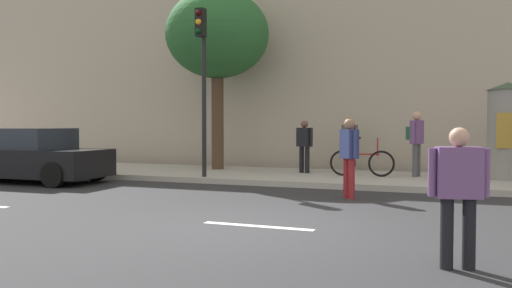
{
  "coord_description": "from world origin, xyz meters",
  "views": [
    {
      "loc": [
        2.89,
        -7.53,
        1.57
      ],
      "look_at": [
        -0.8,
        2.0,
        1.2
      ],
      "focal_mm": 36.89,
      "sensor_mm": 36.0,
      "label": 1
    }
  ],
  "objects_px": {
    "pedestrian_in_dark_shirt": "(458,185)",
    "pedestrian_with_backpack": "(350,140)",
    "street_tree": "(217,35)",
    "pedestrian_with_bag": "(416,138)",
    "pedestrian_near_pole": "(304,142)",
    "traffic_light": "(202,65)",
    "parked_car_dark": "(29,156)",
    "pedestrian_in_red_top": "(349,152)",
    "poster_column": "(507,130)",
    "bicycle_leaning": "(362,162)"
  },
  "relations": [
    {
      "from": "street_tree",
      "to": "pedestrian_with_bag",
      "type": "distance_m",
      "value": 6.94
    },
    {
      "from": "pedestrian_in_red_top",
      "to": "pedestrian_near_pole",
      "type": "height_order",
      "value": "pedestrian_in_red_top"
    },
    {
      "from": "pedestrian_in_dark_shirt",
      "to": "bicycle_leaning",
      "type": "bearing_deg",
      "value": 106.44
    },
    {
      "from": "poster_column",
      "to": "pedestrian_with_backpack",
      "type": "bearing_deg",
      "value": 170.41
    },
    {
      "from": "poster_column",
      "to": "pedestrian_in_red_top",
      "type": "bearing_deg",
      "value": -130.07
    },
    {
      "from": "street_tree",
      "to": "parked_car_dark",
      "type": "bearing_deg",
      "value": -132.16
    },
    {
      "from": "pedestrian_with_backpack",
      "to": "pedestrian_with_bag",
      "type": "bearing_deg",
      "value": -22.48
    },
    {
      "from": "poster_column",
      "to": "pedestrian_near_pole",
      "type": "xyz_separation_m",
      "value": [
        -5.43,
        -0.1,
        -0.38
      ]
    },
    {
      "from": "pedestrian_near_pole",
      "to": "pedestrian_with_bag",
      "type": "bearing_deg",
      "value": -0.02
    },
    {
      "from": "parked_car_dark",
      "to": "poster_column",
      "type": "bearing_deg",
      "value": 17.94
    },
    {
      "from": "traffic_light",
      "to": "parked_car_dark",
      "type": "height_order",
      "value": "traffic_light"
    },
    {
      "from": "pedestrian_in_dark_shirt",
      "to": "pedestrian_in_red_top",
      "type": "xyz_separation_m",
      "value": [
        -2.18,
        5.03,
        0.08
      ]
    },
    {
      "from": "pedestrian_with_backpack",
      "to": "bicycle_leaning",
      "type": "bearing_deg",
      "value": -64.68
    },
    {
      "from": "street_tree",
      "to": "parked_car_dark",
      "type": "height_order",
      "value": "street_tree"
    },
    {
      "from": "traffic_light",
      "to": "bicycle_leaning",
      "type": "bearing_deg",
      "value": 23.97
    },
    {
      "from": "street_tree",
      "to": "bicycle_leaning",
      "type": "distance_m",
      "value": 6.18
    },
    {
      "from": "pedestrian_with_bag",
      "to": "pedestrian_in_red_top",
      "type": "bearing_deg",
      "value": -105.52
    },
    {
      "from": "parked_car_dark",
      "to": "pedestrian_with_bag",
      "type": "bearing_deg",
      "value": 21.18
    },
    {
      "from": "bicycle_leaning",
      "to": "pedestrian_in_red_top",
      "type": "bearing_deg",
      "value": -84.63
    },
    {
      "from": "pedestrian_in_dark_shirt",
      "to": "pedestrian_with_backpack",
      "type": "distance_m",
      "value": 10.2
    },
    {
      "from": "pedestrian_in_dark_shirt",
      "to": "bicycle_leaning",
      "type": "height_order",
      "value": "pedestrian_in_dark_shirt"
    },
    {
      "from": "pedestrian_with_bag",
      "to": "traffic_light",
      "type": "bearing_deg",
      "value": -157.81
    },
    {
      "from": "traffic_light",
      "to": "street_tree",
      "type": "relative_size",
      "value": 0.79
    },
    {
      "from": "poster_column",
      "to": "pedestrian_near_pole",
      "type": "distance_m",
      "value": 5.45
    },
    {
      "from": "street_tree",
      "to": "pedestrian_with_bag",
      "type": "relative_size",
      "value": 3.2
    },
    {
      "from": "pedestrian_with_bag",
      "to": "parked_car_dark",
      "type": "relative_size",
      "value": 0.41
    },
    {
      "from": "pedestrian_with_backpack",
      "to": "pedestrian_in_dark_shirt",
      "type": "bearing_deg",
      "value": -72.37
    },
    {
      "from": "traffic_light",
      "to": "pedestrian_in_red_top",
      "type": "height_order",
      "value": "traffic_light"
    },
    {
      "from": "pedestrian_with_bag",
      "to": "bicycle_leaning",
      "type": "distance_m",
      "value": 1.61
    },
    {
      "from": "poster_column",
      "to": "pedestrian_with_bag",
      "type": "bearing_deg",
      "value": -177.38
    },
    {
      "from": "pedestrian_in_dark_shirt",
      "to": "pedestrian_in_red_top",
      "type": "bearing_deg",
      "value": 113.39
    },
    {
      "from": "pedestrian_in_red_top",
      "to": "bicycle_leaning",
      "type": "relative_size",
      "value": 0.96
    },
    {
      "from": "pedestrian_with_bag",
      "to": "parked_car_dark",
      "type": "bearing_deg",
      "value": -158.82
    },
    {
      "from": "poster_column",
      "to": "pedestrian_near_pole",
      "type": "height_order",
      "value": "poster_column"
    },
    {
      "from": "pedestrian_with_bag",
      "to": "pedestrian_near_pole",
      "type": "height_order",
      "value": "pedestrian_with_bag"
    },
    {
      "from": "pedestrian_with_bag",
      "to": "street_tree",
      "type": "bearing_deg",
      "value": 177.1
    },
    {
      "from": "street_tree",
      "to": "pedestrian_with_backpack",
      "type": "bearing_deg",
      "value": 7.0
    },
    {
      "from": "parked_car_dark",
      "to": "traffic_light",
      "type": "bearing_deg",
      "value": 19.94
    },
    {
      "from": "pedestrian_in_dark_shirt",
      "to": "pedestrian_with_backpack",
      "type": "bearing_deg",
      "value": 107.63
    },
    {
      "from": "poster_column",
      "to": "parked_car_dark",
      "type": "distance_m",
      "value": 12.82
    },
    {
      "from": "pedestrian_in_red_top",
      "to": "pedestrian_with_bag",
      "type": "height_order",
      "value": "pedestrian_with_bag"
    },
    {
      "from": "pedestrian_near_pole",
      "to": "bicycle_leaning",
      "type": "xyz_separation_m",
      "value": [
        1.77,
        -0.42,
        -0.51
      ]
    },
    {
      "from": "pedestrian_in_dark_shirt",
      "to": "pedestrian_near_pole",
      "type": "xyz_separation_m",
      "value": [
        -4.27,
        8.9,
        0.13
      ]
    },
    {
      "from": "pedestrian_in_dark_shirt",
      "to": "pedestrian_with_backpack",
      "type": "relative_size",
      "value": 0.93
    },
    {
      "from": "street_tree",
      "to": "bicycle_leaning",
      "type": "height_order",
      "value": "street_tree"
    },
    {
      "from": "poster_column",
      "to": "parked_car_dark",
      "type": "bearing_deg",
      "value": -162.06
    },
    {
      "from": "poster_column",
      "to": "pedestrian_in_dark_shirt",
      "type": "bearing_deg",
      "value": -97.37
    },
    {
      "from": "poster_column",
      "to": "pedestrian_with_bag",
      "type": "distance_m",
      "value": 2.28
    },
    {
      "from": "traffic_light",
      "to": "pedestrian_with_bag",
      "type": "height_order",
      "value": "traffic_light"
    },
    {
      "from": "street_tree",
      "to": "bicycle_leaning",
      "type": "bearing_deg",
      "value": -8.79
    }
  ]
}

